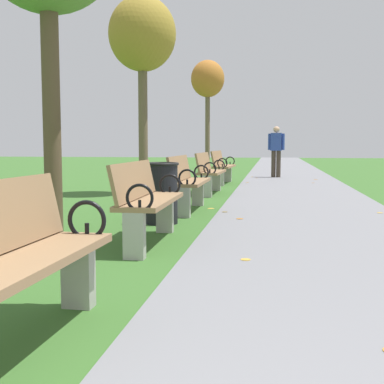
{
  "coord_description": "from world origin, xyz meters",
  "views": [
    {
      "loc": [
        0.84,
        0.23,
        1.1
      ],
      "look_at": [
        -0.05,
        5.91,
        0.55
      ],
      "focal_mm": 47.76,
      "sensor_mm": 36.0,
      "label": 1
    }
  ],
  "objects_px": {
    "pedestrian_walking": "(276,149)",
    "park_bench_2": "(11,261)",
    "park_bench_6": "(222,166)",
    "tree_3": "(142,37)",
    "park_bench_3": "(147,200)",
    "park_bench_5": "(210,172)",
    "tree_4": "(208,81)",
    "park_bench_4": "(188,181)",
    "trash_bin": "(162,193)"
  },
  "relations": [
    {
      "from": "pedestrian_walking",
      "to": "tree_4",
      "type": "bearing_deg",
      "value": 129.09
    },
    {
      "from": "park_bench_5",
      "to": "trash_bin",
      "type": "xyz_separation_m",
      "value": [
        -0.15,
        -4.21,
        -0.06
      ]
    },
    {
      "from": "park_bench_4",
      "to": "park_bench_6",
      "type": "distance_m",
      "value": 5.73
    },
    {
      "from": "park_bench_6",
      "to": "tree_3",
      "type": "height_order",
      "value": "tree_3"
    },
    {
      "from": "park_bench_2",
      "to": "tree_4",
      "type": "relative_size",
      "value": 0.38
    },
    {
      "from": "park_bench_5",
      "to": "tree_4",
      "type": "relative_size",
      "value": 0.38
    },
    {
      "from": "park_bench_3",
      "to": "park_bench_5",
      "type": "xyz_separation_m",
      "value": [
        0.0,
        5.64,
        0.0
      ]
    },
    {
      "from": "park_bench_3",
      "to": "park_bench_2",
      "type": "bearing_deg",
      "value": -90.0
    },
    {
      "from": "park_bench_6",
      "to": "tree_3",
      "type": "distance_m",
      "value": 4.41
    },
    {
      "from": "park_bench_6",
      "to": "tree_4",
      "type": "xyz_separation_m",
      "value": [
        -1.16,
        5.9,
        3.01
      ]
    },
    {
      "from": "park_bench_5",
      "to": "trash_bin",
      "type": "relative_size",
      "value": 1.92
    },
    {
      "from": "park_bench_3",
      "to": "tree_3",
      "type": "relative_size",
      "value": 0.38
    },
    {
      "from": "park_bench_3",
      "to": "tree_3",
      "type": "bearing_deg",
      "value": 104.72
    },
    {
      "from": "tree_3",
      "to": "tree_4",
      "type": "distance_m",
      "value": 8.93
    },
    {
      "from": "pedestrian_walking",
      "to": "park_bench_2",
      "type": "bearing_deg",
      "value": -95.93
    },
    {
      "from": "tree_4",
      "to": "park_bench_6",
      "type": "bearing_deg",
      "value": -78.92
    },
    {
      "from": "tree_4",
      "to": "pedestrian_walking",
      "type": "relative_size",
      "value": 2.64
    },
    {
      "from": "pedestrian_walking",
      "to": "park_bench_4",
      "type": "bearing_deg",
      "value": -99.88
    },
    {
      "from": "park_bench_2",
      "to": "tree_4",
      "type": "bearing_deg",
      "value": 93.82
    },
    {
      "from": "park_bench_4",
      "to": "tree_4",
      "type": "bearing_deg",
      "value": 95.67
    },
    {
      "from": "park_bench_4",
      "to": "tree_4",
      "type": "height_order",
      "value": "tree_4"
    },
    {
      "from": "pedestrian_walking",
      "to": "trash_bin",
      "type": "distance_m",
      "value": 9.88
    },
    {
      "from": "tree_3",
      "to": "trash_bin",
      "type": "xyz_separation_m",
      "value": [
        1.29,
        -4.04,
        -2.94
      ]
    },
    {
      "from": "park_bench_3",
      "to": "park_bench_5",
      "type": "relative_size",
      "value": 1.0
    },
    {
      "from": "park_bench_4",
      "to": "park_bench_5",
      "type": "bearing_deg",
      "value": 90.0
    },
    {
      "from": "tree_3",
      "to": "pedestrian_walking",
      "type": "height_order",
      "value": "tree_3"
    },
    {
      "from": "park_bench_2",
      "to": "park_bench_6",
      "type": "bearing_deg",
      "value": 90.0
    },
    {
      "from": "tree_3",
      "to": "tree_4",
      "type": "height_order",
      "value": "tree_4"
    },
    {
      "from": "park_bench_2",
      "to": "park_bench_4",
      "type": "bearing_deg",
      "value": 90.0
    },
    {
      "from": "park_bench_2",
      "to": "trash_bin",
      "type": "xyz_separation_m",
      "value": [
        -0.15,
        4.35,
        -0.06
      ]
    },
    {
      "from": "park_bench_2",
      "to": "pedestrian_walking",
      "type": "xyz_separation_m",
      "value": [
        1.46,
        14.09,
        0.44
      ]
    },
    {
      "from": "park_bench_5",
      "to": "trash_bin",
      "type": "distance_m",
      "value": 4.22
    },
    {
      "from": "park_bench_4",
      "to": "park_bench_6",
      "type": "xyz_separation_m",
      "value": [
        0.0,
        5.73,
        0.0
      ]
    },
    {
      "from": "park_bench_5",
      "to": "tree_4",
      "type": "bearing_deg",
      "value": 97.53
    },
    {
      "from": "park_bench_5",
      "to": "pedestrian_walking",
      "type": "distance_m",
      "value": 5.73
    },
    {
      "from": "park_bench_5",
      "to": "park_bench_3",
      "type": "bearing_deg",
      "value": -90.0
    },
    {
      "from": "park_bench_2",
      "to": "park_bench_4",
      "type": "height_order",
      "value": "same"
    },
    {
      "from": "park_bench_2",
      "to": "park_bench_5",
      "type": "height_order",
      "value": "same"
    },
    {
      "from": "tree_3",
      "to": "tree_4",
      "type": "bearing_deg",
      "value": 88.21
    },
    {
      "from": "park_bench_2",
      "to": "tree_3",
      "type": "xyz_separation_m",
      "value": [
        -1.43,
        8.39,
        2.88
      ]
    },
    {
      "from": "tree_4",
      "to": "park_bench_2",
      "type": "bearing_deg",
      "value": -86.18
    },
    {
      "from": "park_bench_3",
      "to": "tree_4",
      "type": "distance_m",
      "value": 14.74
    },
    {
      "from": "park_bench_4",
      "to": "tree_3",
      "type": "bearing_deg",
      "value": 117.95
    },
    {
      "from": "park_bench_6",
      "to": "tree_4",
      "type": "distance_m",
      "value": 6.72
    },
    {
      "from": "park_bench_4",
      "to": "park_bench_3",
      "type": "bearing_deg",
      "value": -90.0
    },
    {
      "from": "tree_4",
      "to": "pedestrian_walking",
      "type": "distance_m",
      "value": 4.88
    },
    {
      "from": "park_bench_3",
      "to": "park_bench_4",
      "type": "bearing_deg",
      "value": 90.0
    },
    {
      "from": "park_bench_5",
      "to": "park_bench_2",
      "type": "bearing_deg",
      "value": -90.0
    },
    {
      "from": "park_bench_6",
      "to": "park_bench_3",
      "type": "bearing_deg",
      "value": -90.0
    },
    {
      "from": "park_bench_6",
      "to": "tree_3",
      "type": "xyz_separation_m",
      "value": [
        -1.43,
        -3.03,
        2.88
      ]
    }
  ]
}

